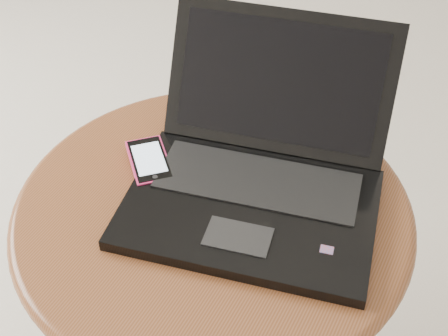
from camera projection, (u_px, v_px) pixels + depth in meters
The scene contains 4 objects.
table at pixel (213, 247), 1.00m from camera, with size 0.61×0.61×0.48m.
laptop at pixel (259, 170), 0.93m from camera, with size 0.42×0.43×0.22m.
phone_black at pixel (165, 165), 0.99m from camera, with size 0.12×0.11×0.01m.
phone_pink at pixel (149, 161), 0.98m from camera, with size 0.12×0.12×0.01m.
Camera 1 is at (0.42, -0.60, 1.14)m, focal length 49.71 mm.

